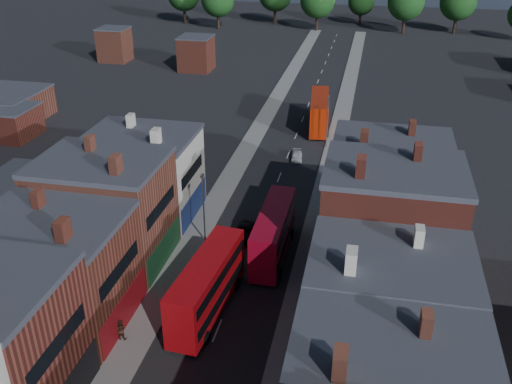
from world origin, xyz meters
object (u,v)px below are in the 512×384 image
at_px(bus_0, 207,285).
at_px(car_3, 297,156).
at_px(car_2, 244,232).
at_px(ped_1, 121,330).
at_px(ped_3, 317,274).
at_px(bus_2, 319,111).
at_px(bus_1, 273,232).

distance_m(bus_0, car_3, 36.21).
bearing_deg(car_3, car_2, -103.55).
bearing_deg(car_2, bus_0, -84.06).
relative_size(car_3, ped_1, 1.94).
height_order(ped_1, ped_3, ped_1).
bearing_deg(bus_0, car_3, 90.72).
distance_m(bus_2, ped_1, 55.96).
height_order(bus_0, ped_3, bus_0).
distance_m(bus_0, bus_2, 49.90).
relative_size(bus_2, car_2, 2.59).
distance_m(car_2, ped_1, 19.55).
xyz_separation_m(bus_1, bus_2, (0.55, 39.23, 0.10)).
bearing_deg(car_3, bus_0, -101.57).
relative_size(car_3, ped_3, 1.96).
height_order(bus_0, bus_1, bus_0).
bearing_deg(bus_1, car_2, 143.90).
bearing_deg(ped_3, car_3, 18.61).
height_order(bus_2, ped_3, bus_2).
height_order(bus_0, ped_1, bus_0).
distance_m(bus_2, ped_3, 43.60).
relative_size(ped_1, ped_3, 1.01).
bearing_deg(bus_2, bus_0, -100.87).
xyz_separation_m(car_2, ped_3, (8.90, -6.91, 0.38)).
height_order(bus_1, bus_2, bus_2).
relative_size(bus_2, ped_1, 6.66).
bearing_deg(bus_2, bus_1, -96.29).
height_order(car_3, ped_3, ped_3).
distance_m(bus_2, car_2, 36.75).
height_order(car_2, car_3, car_2).
relative_size(bus_0, bus_1, 1.05).
relative_size(bus_1, ped_1, 6.32).
bearing_deg(ped_3, bus_1, 57.87).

